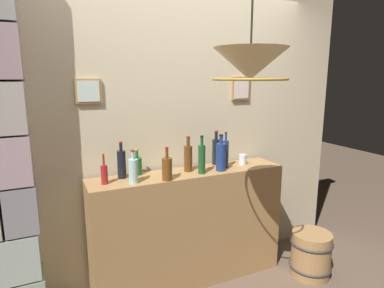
{
  "coord_description": "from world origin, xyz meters",
  "views": [
    {
      "loc": [
        -1.09,
        -1.56,
        1.8
      ],
      "look_at": [
        0.0,
        0.8,
        1.26
      ],
      "focal_mm": 30.6,
      "sensor_mm": 36.0,
      "label": 1
    }
  ],
  "objects_px": {
    "liquor_bottle_tequila": "(167,168)",
    "liquor_bottle_bourbon": "(188,158)",
    "liquor_bottle_rum": "(216,151)",
    "liquor_bottle_rye": "(122,164)",
    "liquor_bottle_gin": "(137,166)",
    "liquor_bottle_mezcal": "(133,170)",
    "pendant_lamp": "(250,65)",
    "liquor_bottle_brandy": "(226,154)",
    "glass_tumbler_rocks": "(243,159)",
    "wooden_barrel": "(311,254)",
    "liquor_bottle_vodka": "(202,158)",
    "liquor_bottle_scotch": "(221,156)",
    "liquor_bottle_whiskey": "(104,174)"
  },
  "relations": [
    {
      "from": "liquor_bottle_tequila",
      "to": "liquor_bottle_bourbon",
      "type": "distance_m",
      "value": 0.3
    },
    {
      "from": "liquor_bottle_rum",
      "to": "liquor_bottle_rye",
      "type": "xyz_separation_m",
      "value": [
        -0.87,
        -0.05,
        -0.01
      ]
    },
    {
      "from": "liquor_bottle_bourbon",
      "to": "liquor_bottle_gin",
      "type": "bearing_deg",
      "value": 168.65
    },
    {
      "from": "liquor_bottle_bourbon",
      "to": "liquor_bottle_mezcal",
      "type": "xyz_separation_m",
      "value": [
        -0.51,
        -0.11,
        -0.02
      ]
    },
    {
      "from": "pendant_lamp",
      "to": "liquor_bottle_brandy",
      "type": "bearing_deg",
      "value": 68.74
    },
    {
      "from": "glass_tumbler_rocks",
      "to": "wooden_barrel",
      "type": "distance_m",
      "value": 1.07
    },
    {
      "from": "liquor_bottle_vodka",
      "to": "liquor_bottle_scotch",
      "type": "xyz_separation_m",
      "value": [
        0.18,
        0.01,
        -0.0
      ]
    },
    {
      "from": "liquor_bottle_mezcal",
      "to": "wooden_barrel",
      "type": "bearing_deg",
      "value": -11.48
    },
    {
      "from": "liquor_bottle_whiskey",
      "to": "liquor_bottle_scotch",
      "type": "relative_size",
      "value": 0.77
    },
    {
      "from": "glass_tumbler_rocks",
      "to": "liquor_bottle_whiskey",
      "type": "bearing_deg",
      "value": -178.12
    },
    {
      "from": "liquor_bottle_tequila",
      "to": "liquor_bottle_mezcal",
      "type": "bearing_deg",
      "value": 170.73
    },
    {
      "from": "liquor_bottle_rye",
      "to": "glass_tumbler_rocks",
      "type": "relative_size",
      "value": 3.23
    },
    {
      "from": "liquor_bottle_bourbon",
      "to": "liquor_bottle_rum",
      "type": "bearing_deg",
      "value": 17.16
    },
    {
      "from": "liquor_bottle_bourbon",
      "to": "liquor_bottle_whiskey",
      "type": "relative_size",
      "value": 1.24
    },
    {
      "from": "pendant_lamp",
      "to": "liquor_bottle_gin",
      "type": "bearing_deg",
      "value": 118.56
    },
    {
      "from": "liquor_bottle_bourbon",
      "to": "liquor_bottle_brandy",
      "type": "xyz_separation_m",
      "value": [
        0.34,
        -0.03,
        0.01
      ]
    },
    {
      "from": "liquor_bottle_scotch",
      "to": "wooden_barrel",
      "type": "height_order",
      "value": "liquor_bottle_scotch"
    },
    {
      "from": "liquor_bottle_scotch",
      "to": "liquor_bottle_brandy",
      "type": "height_order",
      "value": "liquor_bottle_brandy"
    },
    {
      "from": "liquor_bottle_brandy",
      "to": "pendant_lamp",
      "type": "xyz_separation_m",
      "value": [
        -0.29,
        -0.75,
        0.73
      ]
    },
    {
      "from": "liquor_bottle_vodka",
      "to": "liquor_bottle_mezcal",
      "type": "bearing_deg",
      "value": -179.41
    },
    {
      "from": "liquor_bottle_gin",
      "to": "liquor_bottle_vodka",
      "type": "bearing_deg",
      "value": -21.31
    },
    {
      "from": "liquor_bottle_scotch",
      "to": "glass_tumbler_rocks",
      "type": "distance_m",
      "value": 0.31
    },
    {
      "from": "liquor_bottle_tequila",
      "to": "liquor_bottle_rum",
      "type": "distance_m",
      "value": 0.62
    },
    {
      "from": "liquor_bottle_rye",
      "to": "liquor_bottle_gin",
      "type": "bearing_deg",
      "value": 15.98
    },
    {
      "from": "liquor_bottle_rum",
      "to": "wooden_barrel",
      "type": "xyz_separation_m",
      "value": [
        0.71,
        -0.52,
        -0.93
      ]
    },
    {
      "from": "liquor_bottle_tequila",
      "to": "pendant_lamp",
      "type": "height_order",
      "value": "pendant_lamp"
    },
    {
      "from": "liquor_bottle_gin",
      "to": "wooden_barrel",
      "type": "height_order",
      "value": "liquor_bottle_gin"
    },
    {
      "from": "liquor_bottle_tequila",
      "to": "wooden_barrel",
      "type": "distance_m",
      "value": 1.59
    },
    {
      "from": "liquor_bottle_brandy",
      "to": "wooden_barrel",
      "type": "distance_m",
      "value": 1.22
    },
    {
      "from": "glass_tumbler_rocks",
      "to": "pendant_lamp",
      "type": "xyz_separation_m",
      "value": [
        -0.49,
        -0.78,
        0.81
      ]
    },
    {
      "from": "liquor_bottle_rye",
      "to": "liquor_bottle_brandy",
      "type": "bearing_deg",
      "value": -5.13
    },
    {
      "from": "liquor_bottle_tequila",
      "to": "liquor_bottle_bourbon",
      "type": "relative_size",
      "value": 0.87
    },
    {
      "from": "liquor_bottle_whiskey",
      "to": "liquor_bottle_vodka",
      "type": "distance_m",
      "value": 0.78
    },
    {
      "from": "liquor_bottle_gin",
      "to": "liquor_bottle_scotch",
      "type": "bearing_deg",
      "value": -15.45
    },
    {
      "from": "liquor_bottle_tequila",
      "to": "wooden_barrel",
      "type": "bearing_deg",
      "value": -11.91
    },
    {
      "from": "liquor_bottle_gin",
      "to": "liquor_bottle_whiskey",
      "type": "distance_m",
      "value": 0.31
    },
    {
      "from": "liquor_bottle_mezcal",
      "to": "glass_tumbler_rocks",
      "type": "height_order",
      "value": "liquor_bottle_mezcal"
    },
    {
      "from": "liquor_bottle_tequila",
      "to": "glass_tumbler_rocks",
      "type": "height_order",
      "value": "liquor_bottle_tequila"
    },
    {
      "from": "liquor_bottle_tequila",
      "to": "liquor_bottle_brandy",
      "type": "height_order",
      "value": "liquor_bottle_brandy"
    },
    {
      "from": "liquor_bottle_tequila",
      "to": "liquor_bottle_gin",
      "type": "bearing_deg",
      "value": 125.37
    },
    {
      "from": "liquor_bottle_rum",
      "to": "liquor_bottle_bourbon",
      "type": "bearing_deg",
      "value": -162.84
    },
    {
      "from": "liquor_bottle_bourbon",
      "to": "glass_tumbler_rocks",
      "type": "relative_size",
      "value": 3.3
    },
    {
      "from": "liquor_bottle_tequila",
      "to": "liquor_bottle_scotch",
      "type": "xyz_separation_m",
      "value": [
        0.51,
        0.05,
        0.03
      ]
    },
    {
      "from": "liquor_bottle_bourbon",
      "to": "liquor_bottle_mezcal",
      "type": "relative_size",
      "value": 1.18
    },
    {
      "from": "liquor_bottle_gin",
      "to": "glass_tumbler_rocks",
      "type": "xyz_separation_m",
      "value": [
        0.96,
        -0.09,
        -0.03
      ]
    },
    {
      "from": "liquor_bottle_whiskey",
      "to": "wooden_barrel",
      "type": "height_order",
      "value": "liquor_bottle_whiskey"
    },
    {
      "from": "liquor_bottle_scotch",
      "to": "glass_tumbler_rocks",
      "type": "xyz_separation_m",
      "value": [
        0.29,
        0.1,
        -0.08
      ]
    },
    {
      "from": "liquor_bottle_whiskey",
      "to": "pendant_lamp",
      "type": "xyz_separation_m",
      "value": [
        0.76,
        -0.74,
        0.77
      ]
    },
    {
      "from": "liquor_bottle_tequila",
      "to": "liquor_bottle_rye",
      "type": "relative_size",
      "value": 0.89
    },
    {
      "from": "liquor_bottle_whiskey",
      "to": "liquor_bottle_brandy",
      "type": "relative_size",
      "value": 0.77
    }
  ]
}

